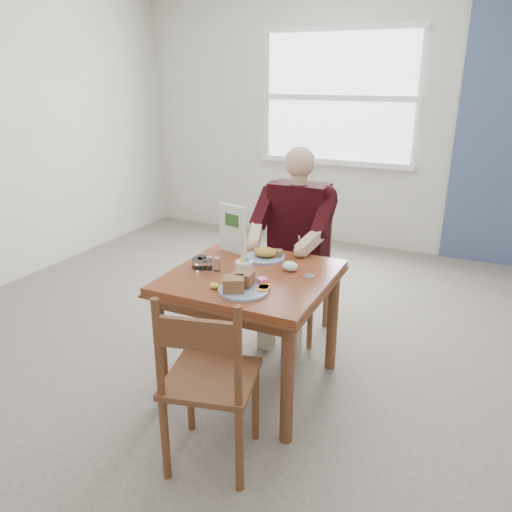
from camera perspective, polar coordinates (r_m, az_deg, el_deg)
The scene contains 16 objects.
floor at distance 3.25m, azimuth -0.50°, elevation -14.33°, with size 6.00×6.00×0.00m, color #5E534C.
wall_back at distance 5.56m, azimuth 13.47°, elevation 15.05°, with size 5.50×5.50×0.00m, color silver.
lemon_wedge at distance 2.69m, azimuth -4.78°, elevation -3.42°, with size 0.06×0.04×0.03m, color yellow.
napkin at distance 2.92m, azimuth 3.92°, elevation -1.16°, with size 0.09×0.07×0.06m, color white.
metal_dish at distance 2.86m, azimuth 6.04°, elevation -2.31°, with size 0.07×0.07×0.01m, color silver.
window at distance 5.61m, azimuth 9.40°, elevation 17.41°, with size 1.72×0.04×1.42m.
table at distance 2.94m, azimuth -0.54°, elevation -3.99°, with size 0.92×0.92×0.75m.
chair_far at distance 3.68m, azimuth 4.87°, elevation -1.67°, with size 0.42×0.42×0.95m.
chair_near at distance 2.43m, azimuth -5.47°, elevation -14.07°, with size 0.51×0.51×0.95m.
diner at distance 3.49m, azimuth 4.51°, elevation 2.91°, with size 0.53×0.56×1.39m.
near_plate at distance 2.65m, azimuth -1.64°, elevation -3.34°, with size 0.35×0.35×0.09m.
far_plate at distance 3.12m, azimuth 1.13°, elevation 0.19°, with size 0.31×0.31×0.07m.
caddy at distance 2.93m, azimuth -1.36°, elevation -1.09°, with size 0.12×0.12×0.08m.
shakers at distance 2.93m, azimuth -4.93°, elevation -0.88°, with size 0.09×0.05×0.08m.
creamer at distance 2.99m, azimuth -6.20°, elevation -0.74°, with size 0.14×0.14×0.06m.
menu at distance 3.18m, azimuth -2.70°, elevation 3.12°, with size 0.21×0.07×0.31m.
Camera 1 is at (1.17, -2.41, 1.84)m, focal length 35.00 mm.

